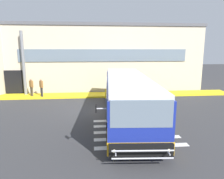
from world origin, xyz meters
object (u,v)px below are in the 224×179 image
object	(u,v)px
bus_main_foreground	(127,98)
passenger_by_doorway	(41,86)
entry_support_column	(23,63)
safety_bollard_yellow	(106,94)
passenger_near_column	(31,86)

from	to	relation	value
bus_main_foreground	passenger_by_doorway	world-z (taller)	bus_main_foreground
entry_support_column	bus_main_foreground	size ratio (longest dim) A/B	0.50
entry_support_column	bus_main_foreground	distance (m)	11.44
bus_main_foreground	safety_bollard_yellow	distance (m)	5.70
passenger_near_column	passenger_by_doorway	xyz separation A→B (m)	(0.97, -0.31, 0.00)
safety_bollard_yellow	passenger_by_doorway	bearing A→B (deg)	173.53
entry_support_column	passenger_by_doorway	bearing A→B (deg)	-32.76
entry_support_column	passenger_near_column	distance (m)	2.32
entry_support_column	safety_bollard_yellow	distance (m)	8.25
passenger_by_doorway	safety_bollard_yellow	size ratio (longest dim) A/B	1.86
passenger_by_doorway	passenger_near_column	bearing A→B (deg)	161.99
safety_bollard_yellow	entry_support_column	bearing A→B (deg)	166.68
bus_main_foreground	passenger_by_doorway	size ratio (longest dim) A/B	7.01
passenger_by_doorway	safety_bollard_yellow	xyz separation A→B (m)	(5.83, -0.66, -0.63)
entry_support_column	safety_bollard_yellow	world-z (taller)	entry_support_column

